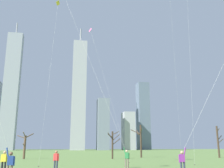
% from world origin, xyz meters
% --- Properties ---
extents(kite_flyer_foreground_left_white, '(8.18, 4.67, 22.23)m').
position_xyz_m(kite_flyer_foreground_left_white, '(0.08, 10.43, 6.26)').
color(kite_flyer_foreground_left_white, '#726656').
rests_on(kite_flyer_foreground_left_white, ground).
extents(kite_flyer_midfield_right_teal, '(7.53, 1.59, 14.32)m').
position_xyz_m(kite_flyer_midfield_right_teal, '(6.26, 2.78, 4.07)').
color(kite_flyer_midfield_right_teal, '#33384C').
rests_on(kite_flyer_midfield_right_teal, ground).
extents(bystander_watching_nearby, '(0.45, 0.35, 1.62)m').
position_xyz_m(bystander_watching_nearby, '(-4.41, 6.81, 0.90)').
color(bystander_watching_nearby, '#33384C').
rests_on(bystander_watching_nearby, ground).
extents(bystander_strolling_midfield, '(0.50, 0.27, 1.62)m').
position_xyz_m(bystander_strolling_midfield, '(-8.10, 5.61, 0.90)').
color(bystander_strolling_midfield, black).
rests_on(bystander_strolling_midfield, ground).
extents(distant_kite_drifting_left_pink, '(4.99, 5.05, 19.79)m').
position_xyz_m(distant_kite_drifting_left_pink, '(-0.21, 21.05, 17.19)').
color(distant_kite_drifting_left_pink, pink).
rests_on(distant_kite_drifting_left_pink, ground).
extents(distant_kite_drifting_right_red, '(1.76, 2.65, 26.35)m').
position_xyz_m(distant_kite_drifting_right_red, '(11.84, 19.88, 23.17)').
color(distant_kite_drifting_right_red, red).
rests_on(distant_kite_drifting_right_red, ground).
extents(distant_kite_low_near_trees_yellow, '(1.15, 2.75, 19.80)m').
position_xyz_m(distant_kite_low_near_trees_yellow, '(-5.52, 14.30, 16.57)').
color(distant_kite_low_near_trees_yellow, yellow).
rests_on(distant_kite_low_near_trees_yellow, ground).
extents(bare_tree_right_of_center, '(1.89, 3.36, 5.88)m').
position_xyz_m(bare_tree_right_of_center, '(9.70, 31.90, 3.25)').
color(bare_tree_right_of_center, '#423326').
rests_on(bare_tree_right_of_center, ground).
extents(bare_tree_left_of_center, '(2.54, 2.52, 4.28)m').
position_xyz_m(bare_tree_left_of_center, '(-10.34, 29.93, 2.21)').
color(bare_tree_left_of_center, brown).
rests_on(bare_tree_left_of_center, ground).
extents(bare_tree_rightmost, '(1.40, 2.12, 5.62)m').
position_xyz_m(bare_tree_rightmost, '(23.38, 28.94, 2.88)').
color(bare_tree_rightmost, '#423326').
rests_on(bare_tree_rightmost, ground).
extents(bare_tree_leftmost, '(2.34, 1.40, 4.40)m').
position_xyz_m(bare_tree_leftmost, '(3.83, 27.78, 2.48)').
color(bare_tree_leftmost, '#423326').
rests_on(bare_tree_leftmost, ground).
extents(skyline_squat_block, '(6.74, 8.69, 29.88)m').
position_xyz_m(skyline_squat_block, '(17.04, 138.04, 14.94)').
color(skyline_squat_block, gray).
rests_on(skyline_squat_block, ground).
extents(skyline_slender_spire, '(7.48, 8.93, 44.82)m').
position_xyz_m(skyline_slender_spire, '(46.63, 154.61, 22.41)').
color(skyline_slender_spire, slate).
rests_on(skyline_slender_spire, ground).
extents(skyline_tall_tower, '(8.26, 5.41, 73.72)m').
position_xyz_m(skyline_tall_tower, '(2.29, 135.98, 32.56)').
color(skyline_tall_tower, '#B2B2B7').
rests_on(skyline_tall_tower, ground).
extents(skyline_short_annex, '(6.97, 10.22, 23.17)m').
position_xyz_m(skyline_short_annex, '(34.22, 146.06, 11.59)').
color(skyline_short_annex, '#B2B2B7').
rests_on(skyline_short_annex, ground).
extents(skyline_wide_slab, '(8.65, 5.54, 76.55)m').
position_xyz_m(skyline_wide_slab, '(-36.74, 140.17, 34.55)').
color(skyline_wide_slab, '#9EA3AD').
rests_on(skyline_wide_slab, ground).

